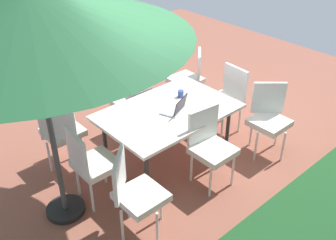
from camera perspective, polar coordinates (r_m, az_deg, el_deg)
ground_plane at (r=5.42m, az=0.00°, el=-5.42°), size 10.00×10.00×0.02m
dining_table at (r=5.03m, az=0.00°, el=0.95°), size 1.73×1.15×0.74m
patio_umbrella at (r=3.62m, az=-19.58°, el=14.32°), size 2.85×2.85×2.52m
chair_south at (r=5.63m, az=-5.05°, el=2.86°), size 0.46×0.47×0.98m
chair_west at (r=5.77m, az=8.58°, el=3.35°), size 0.48×0.46×0.98m
chair_north at (r=4.73m, az=6.15°, el=-3.52°), size 0.47×0.48×0.98m
chair_southwest at (r=6.31m, az=3.11°, el=6.31°), size 0.59×0.59×0.98m
chair_east at (r=4.51m, az=-11.13°, el=-5.98°), size 0.48×0.47×0.98m
chair_southeast at (r=5.13m, az=-15.22°, el=-1.46°), size 0.58×0.58×0.98m
chair_northeast at (r=4.07m, az=-4.83°, el=-10.32°), size 0.59×0.59×0.98m
chair_northwest at (r=5.41m, az=14.45°, el=0.54°), size 0.59×0.59×0.98m
laptop at (r=4.95m, az=1.11°, el=1.73°), size 0.39×0.35×0.21m
cup at (r=5.29m, az=1.86°, el=3.84°), size 0.08×0.08×0.09m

